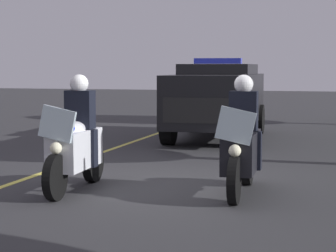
% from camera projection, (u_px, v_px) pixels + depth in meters
% --- Properties ---
extents(ground_plane, '(80.00, 80.00, 0.00)m').
position_uv_depth(ground_plane, '(166.00, 184.00, 10.16)').
color(ground_plane, '#333335').
extents(lane_stripe_center, '(48.00, 0.12, 0.01)m').
position_uv_depth(lane_stripe_center, '(31.00, 177.00, 10.79)').
color(lane_stripe_center, '#E0D14C').
rests_on(lane_stripe_center, ground).
extents(police_motorcycle_lead_left, '(2.14, 0.59, 1.72)m').
position_uv_depth(police_motorcycle_lead_left, '(76.00, 144.00, 9.56)').
color(police_motorcycle_lead_left, black).
rests_on(police_motorcycle_lead_left, ground).
extents(police_motorcycle_lead_right, '(2.14, 0.59, 1.72)m').
position_uv_depth(police_motorcycle_lead_right, '(242.00, 146.00, 9.30)').
color(police_motorcycle_lead_right, black).
rests_on(police_motorcycle_lead_right, ground).
extents(police_suv, '(4.97, 2.23, 2.05)m').
position_uv_depth(police_suv, '(217.00, 97.00, 16.45)').
color(police_suv, black).
rests_on(police_suv, ground).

